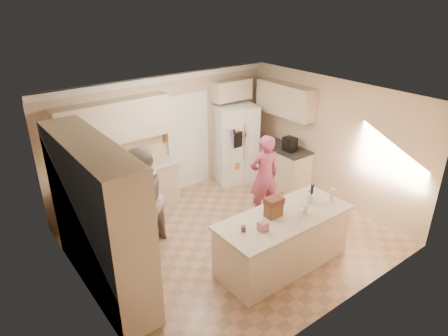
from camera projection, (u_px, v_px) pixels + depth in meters
floor at (231, 238)px, 7.36m from camera, size 5.20×4.60×0.02m
ceiling at (232, 98)px, 6.27m from camera, size 5.20×4.60×0.02m
wall_back at (165, 137)px, 8.49m from camera, size 5.20×0.02×2.60m
wall_front at (342, 235)px, 5.14m from camera, size 5.20×0.02×2.60m
wall_left at (80, 224)px, 5.39m from camera, size 0.02×4.60×2.60m
wall_right at (331, 141)px, 8.25m from camera, size 0.02×4.60×2.60m
crown_back at (162, 79)px, 7.94m from camera, size 5.20×0.08×0.12m
pantry_bank at (98, 218)px, 5.75m from camera, size 0.60×2.60×2.35m
back_base_cab at (125, 193)px, 7.99m from camera, size 2.20×0.60×0.88m
back_countertop at (123, 172)px, 7.80m from camera, size 2.24×0.63×0.04m
back_upper_cab at (114, 122)px, 7.48m from camera, size 2.20×0.35×0.80m
doorway_opening at (188, 142)px, 8.88m from camera, size 0.90×0.06×2.10m
doorway_casing at (189, 143)px, 8.85m from camera, size 1.02×0.03×2.22m
wall_frame_upper at (166, 126)px, 8.37m from camera, size 0.15×0.02×0.20m
wall_frame_lower at (167, 138)px, 8.48m from camera, size 0.15×0.02×0.20m
refrigerator at (235, 144)px, 9.22m from camera, size 1.06×0.92×1.80m
fridge_seam at (245, 148)px, 8.97m from camera, size 0.02×0.02×1.78m
fridge_dispenser at (238, 140)px, 8.74m from camera, size 0.22×0.03×0.35m
fridge_handle_l at (244, 143)px, 8.87m from camera, size 0.02×0.02×0.85m
fridge_handle_r at (248, 142)px, 8.92m from camera, size 0.02×0.02×0.85m
over_fridge_cab at (231, 90)px, 8.93m from camera, size 0.95×0.35×0.45m
right_base_cab at (283, 167)px, 9.16m from camera, size 0.60×1.20×0.88m
right_countertop at (284, 148)px, 8.97m from camera, size 0.63×1.24×0.04m
right_upper_cab at (285, 100)px, 8.75m from camera, size 0.35×1.50×0.70m
coffee_maker at (290, 144)px, 8.73m from camera, size 0.22×0.28×0.30m
island_base at (283, 241)px, 6.49m from camera, size 2.20×0.90×0.88m
island_top at (284, 217)px, 6.30m from camera, size 2.28×0.96×0.05m
utensil_crock at (310, 198)px, 6.65m from camera, size 0.13×0.13×0.15m
tissue_box at (263, 226)px, 5.88m from camera, size 0.13×0.13×0.14m
tissue_plume at (263, 220)px, 5.84m from camera, size 0.08×0.08×0.08m
dollhouse_body at (274, 210)px, 6.23m from camera, size 0.26×0.18×0.22m
dollhouse_roof at (274, 201)px, 6.16m from camera, size 0.28×0.20×0.10m
jam_jar at (243, 229)px, 5.86m from camera, size 0.07×0.07×0.09m
greeting_card_a at (301, 214)px, 6.19m from camera, size 0.12×0.06×0.16m
greeting_card_b at (305, 209)px, 6.31m from camera, size 0.12×0.05×0.16m
water_bottle at (332, 195)px, 6.65m from camera, size 0.07×0.07×0.24m
shaker_salt at (309, 193)px, 6.88m from camera, size 0.05×0.05×0.09m
shaker_pepper at (312, 192)px, 6.91m from camera, size 0.05×0.05×0.09m
teen_boy at (143, 199)px, 6.72m from camera, size 1.16×1.11×1.89m
teen_girl at (264, 177)px, 7.74m from camera, size 0.71×0.56×1.70m
fridge_magnets at (245, 148)px, 8.96m from camera, size 0.76×0.02×1.44m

